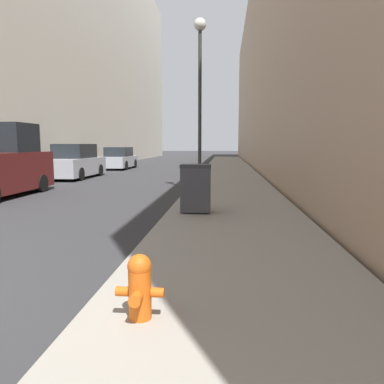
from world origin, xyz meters
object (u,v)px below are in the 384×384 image
lamppost (200,78)px  parked_sedan_near (75,163)px  parked_sedan_far (119,159)px  fire_hydrant (140,286)px  trash_bin (196,188)px

lamppost → parked_sedan_near: bearing=142.3°
parked_sedan_far → fire_hydrant: bearing=-73.5°
trash_bin → parked_sedan_near: 12.30m
fire_hydrant → lamppost: size_ratio=0.10×
trash_bin → lamppost: size_ratio=0.19×
trash_bin → parked_sedan_far: parked_sedan_far is taller
fire_hydrant → parked_sedan_far: bearing=106.5°
trash_bin → fire_hydrant: bearing=-90.9°
trash_bin → parked_sedan_far: bearing=111.5°
fire_hydrant → parked_sedan_near: parked_sedan_near is taller
trash_bin → lamppost: (-0.24, 4.78, 3.33)m
lamppost → parked_sedan_far: lamppost is taller
trash_bin → lamppost: bearing=92.8°
parked_sedan_near → parked_sedan_far: 7.44m
trash_bin → parked_sedan_near: bearing=125.1°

